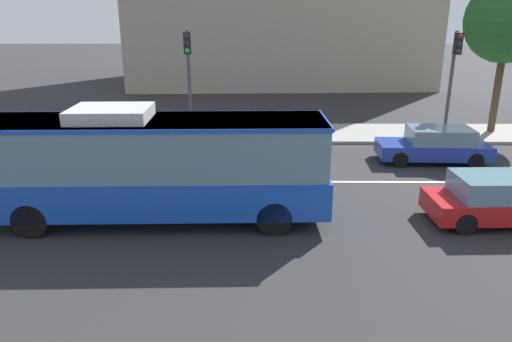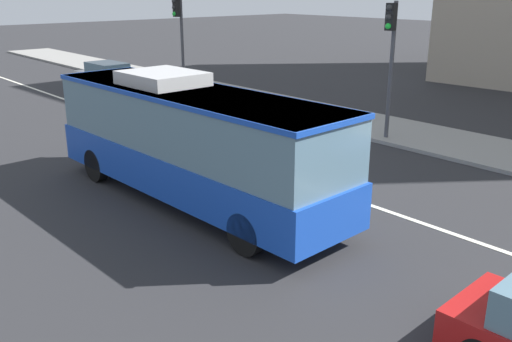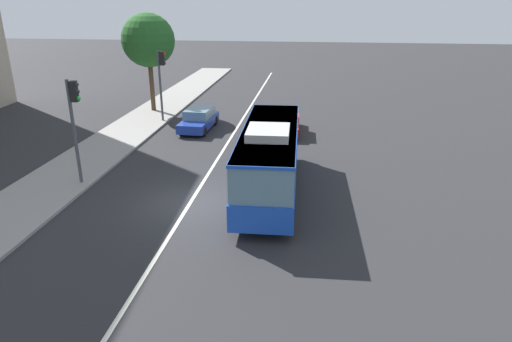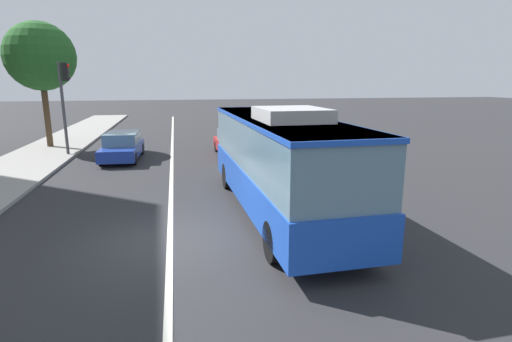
# 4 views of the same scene
# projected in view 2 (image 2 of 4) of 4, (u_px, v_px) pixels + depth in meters

# --- Properties ---
(ground_plane) EXTENTS (160.00, 160.00, 0.00)m
(ground_plane) POSITION_uv_depth(u_px,v_px,m) (248.00, 163.00, 18.72)
(ground_plane) COLOR #28282B
(sidewalk_kerb) EXTENTS (80.00, 3.82, 0.14)m
(sidewalk_kerb) POSITION_uv_depth(u_px,v_px,m) (378.00, 127.00, 23.26)
(sidewalk_kerb) COLOR gray
(sidewalk_kerb) RESTS_ON ground_plane
(lane_centre_line) EXTENTS (76.00, 0.16, 0.01)m
(lane_centre_line) POSITION_uv_depth(u_px,v_px,m) (248.00, 163.00, 18.71)
(lane_centre_line) COLOR silver
(lane_centre_line) RESTS_ON ground_plane
(transit_bus) EXTENTS (10.07, 2.81, 3.46)m
(transit_bus) POSITION_uv_depth(u_px,v_px,m) (190.00, 138.00, 14.83)
(transit_bus) COLOR #1947B7
(transit_bus) RESTS_ON ground_plane
(sedan_white) EXTENTS (4.56, 1.95, 1.46)m
(sedan_white) POSITION_uv_depth(u_px,v_px,m) (106.00, 75.00, 32.76)
(sedan_white) COLOR white
(sedan_white) RESTS_ON ground_plane
(traffic_light_near_corner) EXTENTS (0.32, 0.62, 5.20)m
(traffic_light_near_corner) POSITION_uv_depth(u_px,v_px,m) (179.00, 29.00, 29.58)
(traffic_light_near_corner) COLOR #47474C
(traffic_light_near_corner) RESTS_ON ground_plane
(traffic_light_mid_block) EXTENTS (0.34, 0.62, 5.20)m
(traffic_light_mid_block) POSITION_uv_depth(u_px,v_px,m) (391.00, 47.00, 20.25)
(traffic_light_mid_block) COLOR #47474C
(traffic_light_mid_block) RESTS_ON ground_plane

